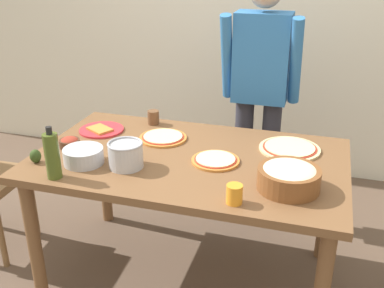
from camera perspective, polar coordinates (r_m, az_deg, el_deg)
The scene contains 16 objects.
ground at distance 2.77m, azimuth -0.31°, elevation -15.93°, with size 8.00×8.00×0.00m, color brown.
wall_back at distance 3.73m, azimuth 7.17°, elevation 16.25°, with size 5.60×0.10×2.60m, color silver.
dining_table at distance 2.41m, azimuth -0.34°, elevation -3.54°, with size 1.60×0.96×0.76m.
person_cook at distance 2.95m, azimuth 8.48°, elevation 7.05°, with size 0.49×0.25×1.62m.
pizza_raw_on_board at distance 2.49m, azimuth 12.08°, elevation -0.52°, with size 0.32×0.32×0.02m.
pizza_cooked_on_tray at distance 2.31m, azimuth 2.95°, elevation -2.02°, with size 0.24×0.24×0.02m.
pizza_second_cooked at distance 2.58m, azimuth -3.63°, elevation 0.82°, with size 0.27×0.27×0.02m.
plate_with_slice at distance 2.74m, azimuth -11.26°, elevation 1.76°, with size 0.26×0.26×0.02m.
popcorn_bowl at distance 2.08m, azimuth 11.99°, elevation -3.99°, with size 0.28×0.28×0.11m.
mixing_bowl_steel at distance 2.34m, azimuth -13.38°, elevation -1.45°, with size 0.20×0.20×0.08m.
small_sauce_bowl at distance 2.55m, azimuth -15.02°, elevation 0.18°, with size 0.11×0.11×0.06m.
olive_oil_bottle at distance 2.20m, azimuth -17.03°, elevation -1.39°, with size 0.07×0.07×0.26m.
steel_pot at distance 2.25m, azimuth -8.27°, elevation -1.31°, with size 0.17×0.17×0.13m.
cup_orange at distance 1.94m, azimuth 5.31°, elevation -6.24°, with size 0.07×0.07×0.09m, color orange.
cup_small_brown at distance 2.79m, azimuth -4.84°, elevation 3.32°, with size 0.07×0.07×0.09m, color brown.
avocado at distance 2.42m, azimuth -18.94°, elevation -1.44°, with size 0.06×0.06×0.07m, color #2D4219.
Camera 1 is at (0.63, -2.05, 1.77)m, focal length 42.76 mm.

